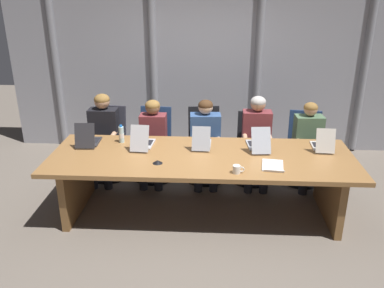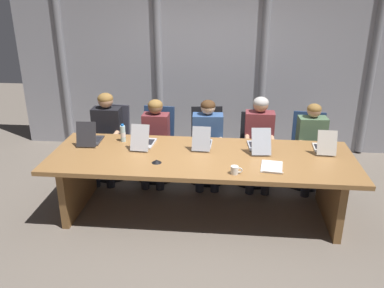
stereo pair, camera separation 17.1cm
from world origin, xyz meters
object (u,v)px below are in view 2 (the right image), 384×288
at_px(person_right_mid, 259,137).
at_px(water_bottle_primary, 123,134).
at_px(laptop_left_mid, 144,141).
at_px(laptop_right_mid, 259,145).
at_px(coffee_mug_near, 235,170).
at_px(person_left_end, 106,131).
at_px(laptop_center, 202,142).
at_px(office_chair_center, 207,153).
at_px(office_chair_left_end, 112,149).
at_px(person_left_mid, 155,136).
at_px(conference_mic_left_side, 157,161).
at_px(spiral_notepad, 272,167).
at_px(laptop_left_end, 90,138).
at_px(person_right_end, 312,142).
at_px(office_chair_right_end, 306,157).
at_px(office_chair_left_mid, 157,151).
at_px(person_center, 208,137).
at_px(laptop_right_end, 324,146).
at_px(office_chair_right_mid, 254,156).

distance_m(person_right_mid, water_bottle_primary, 1.77).
relative_size(laptop_left_mid, laptop_right_mid, 0.94).
height_order(person_right_mid, coffee_mug_near, person_right_mid).
relative_size(person_left_end, person_right_mid, 1.00).
relative_size(person_left_end, coffee_mug_near, 9.77).
relative_size(laptop_center, office_chair_center, 0.42).
xyz_separation_m(office_chair_left_end, person_left_end, (-0.01, -0.15, 0.33)).
relative_size(laptop_left_mid, person_left_mid, 0.41).
xyz_separation_m(coffee_mug_near, conference_mic_left_side, (-0.85, 0.20, -0.03)).
height_order(conference_mic_left_side, spiral_notepad, conference_mic_left_side).
bearing_deg(laptop_left_end, coffee_mug_near, -113.89).
xyz_separation_m(person_right_end, conference_mic_left_side, (-1.87, -1.07, 0.12)).
distance_m(office_chair_right_end, coffee_mug_near, 1.79).
distance_m(person_left_end, conference_mic_left_side, 1.40).
relative_size(office_chair_right_end, person_right_end, 0.83).
height_order(person_left_end, person_left_mid, person_left_end).
relative_size(office_chair_left_mid, person_left_end, 0.80).
xyz_separation_m(laptop_right_mid, person_left_end, (-2.02, 0.58, -0.11)).
height_order(person_left_mid, water_bottle_primary, person_left_mid).
relative_size(laptop_left_mid, person_right_end, 0.41).
relative_size(office_chair_center, person_right_end, 0.86).
relative_size(person_center, spiral_notepad, 3.46).
bearing_deg(coffee_mug_near, conference_mic_left_side, 166.92).
height_order(person_right_end, coffee_mug_near, person_right_end).
height_order(office_chair_left_mid, person_right_end, person_right_end).
bearing_deg(office_chair_left_end, person_left_mid, 83.44).
bearing_deg(laptop_left_mid, laptop_center, -82.66).
xyz_separation_m(laptop_right_end, spiral_notepad, (-0.64, -0.53, -0.05)).
bearing_deg(laptop_center, laptop_right_end, -88.16).
bearing_deg(office_chair_left_end, person_right_mid, 93.09).
relative_size(laptop_left_end, conference_mic_left_side, 3.68).
relative_size(laptop_right_end, person_right_end, 0.35).
distance_m(laptop_center, water_bottle_primary, 0.99).
height_order(laptop_right_mid, office_chair_right_mid, laptop_right_mid).
relative_size(laptop_right_mid, conference_mic_left_side, 4.44).
xyz_separation_m(laptop_right_end, office_chair_left_mid, (-2.11, 0.72, -0.44)).
xyz_separation_m(laptop_center, person_left_mid, (-0.68, 0.56, -0.16)).
distance_m(laptop_right_end, spiral_notepad, 0.83).
relative_size(person_left_end, person_left_mid, 1.07).
xyz_separation_m(water_bottle_primary, coffee_mug_near, (1.37, -0.80, -0.06)).
relative_size(office_chair_center, office_chair_right_end, 1.04).
xyz_separation_m(office_chair_right_end, person_center, (-1.35, -0.16, 0.30)).
bearing_deg(office_chair_right_mid, spiral_notepad, 9.73).
bearing_deg(office_chair_right_end, office_chair_center, -83.26).
bearing_deg(laptop_center, spiral_notepad, -122.31).
bearing_deg(office_chair_right_end, person_right_mid, -70.19).
relative_size(laptop_left_end, water_bottle_primary, 1.81).
distance_m(laptop_left_end, office_chair_left_end, 0.86).
distance_m(office_chair_left_end, spiral_notepad, 2.49).
bearing_deg(person_left_mid, coffee_mug_near, 40.23).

